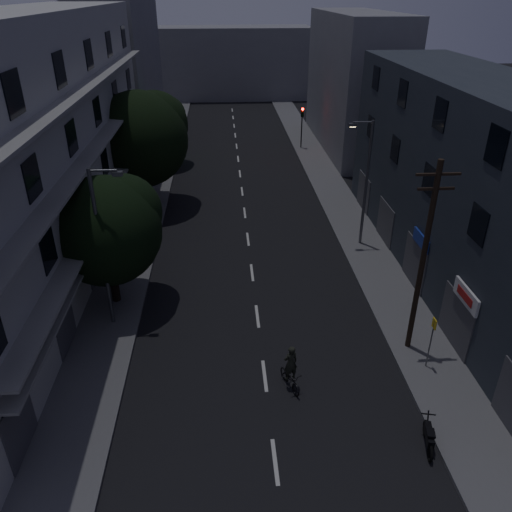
{
  "coord_description": "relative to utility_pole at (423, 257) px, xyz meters",
  "views": [
    {
      "loc": [
        -1.52,
        -10.15,
        14.95
      ],
      "look_at": [
        0.0,
        12.0,
        3.0
      ],
      "focal_mm": 35.0,
      "sensor_mm": 36.0,
      "label": 1
    }
  ],
  "objects": [
    {
      "name": "street_lamp_left_far",
      "position": [
        -14.19,
        20.79,
        -0.27
      ],
      "size": [
        1.51,
        0.25,
        8.0
      ],
      "color": "#53545A",
      "rests_on": "sidewalk_left"
    },
    {
      "name": "tree_near",
      "position": [
        -14.27,
        4.95,
        -0.41
      ],
      "size": [
        5.59,
        5.59,
        6.89
      ],
      "color": "black",
      "rests_on": "sidewalk_left"
    },
    {
      "name": "traffic_signal_far_left",
      "position": [
        -13.29,
        32.01,
        -1.77
      ],
      "size": [
        0.28,
        0.37,
        4.1
      ],
      "color": "black",
      "rests_on": "sidewalk_left"
    },
    {
      "name": "lane_markings",
      "position": [
        -6.86,
        23.3,
        -4.86
      ],
      "size": [
        0.15,
        60.5,
        0.01
      ],
      "color": "beige",
      "rests_on": "ground"
    },
    {
      "name": "building_far_left",
      "position": [
        -18.86,
        40.05,
        3.13
      ],
      "size": [
        6.0,
        20.0,
        16.0
      ],
      "primitive_type": "cube",
      "color": "slate",
      "rests_on": "ground"
    },
    {
      "name": "motorcycle",
      "position": [
        -1.19,
        -5.64,
        -4.41
      ],
      "size": [
        0.64,
        1.77,
        1.15
      ],
      "rotation": [
        0.0,
        0.0,
        -0.22
      ],
      "color": "black",
      "rests_on": "ground"
    },
    {
      "name": "utility_pole",
      "position": [
        0.0,
        0.0,
        0.0
      ],
      "size": [
        1.8,
        0.24,
        9.0
      ],
      "color": "black",
      "rests_on": "sidewalk_right"
    },
    {
      "name": "ground",
      "position": [
        -6.86,
        17.05,
        -4.87
      ],
      "size": [
        160.0,
        160.0,
        0.0
      ],
      "primitive_type": "plane",
      "color": "black",
      "rests_on": "ground"
    },
    {
      "name": "sidewalk_left",
      "position": [
        -14.36,
        17.05,
        -4.79
      ],
      "size": [
        3.0,
        90.0,
        0.15
      ],
      "primitive_type": "cube",
      "color": "#565659",
      "rests_on": "ground"
    },
    {
      "name": "traffic_signal_far_right",
      "position": [
        -0.13,
        33.11,
        -1.77
      ],
      "size": [
        0.28,
        0.37,
        4.1
      ],
      "color": "black",
      "rests_on": "sidewalk_right"
    },
    {
      "name": "bus_stop_sign",
      "position": [
        0.32,
        -1.47,
        -2.98
      ],
      "size": [
        0.06,
        0.35,
        2.52
      ],
      "color": "#595B60",
      "rests_on": "sidewalk_right"
    },
    {
      "name": "tree_mid",
      "position": [
        -14.26,
        18.5,
        0.62
      ],
      "size": [
        6.94,
        6.94,
        8.54
      ],
      "color": "black",
      "rests_on": "sidewalk_left"
    },
    {
      "name": "building_far_end",
      "position": [
        -6.86,
        62.05,
        0.13
      ],
      "size": [
        24.0,
        8.0,
        10.0
      ],
      "primitive_type": "cube",
      "color": "slate",
      "rests_on": "ground"
    },
    {
      "name": "street_lamp_left_near",
      "position": [
        -14.03,
        2.88,
        -0.27
      ],
      "size": [
        1.51,
        0.25,
        8.0
      ],
      "color": "#525559",
      "rests_on": "sidewalk_left"
    },
    {
      "name": "cyclist",
      "position": [
        -5.86,
        -2.19,
        -4.15
      ],
      "size": [
        1.12,
        1.78,
        2.13
      ],
      "rotation": [
        0.0,
        0.0,
        0.35
      ],
      "color": "black",
      "rests_on": "ground"
    },
    {
      "name": "sidewalk_right",
      "position": [
        0.64,
        17.05,
        -4.79
      ],
      "size": [
        3.0,
        90.0,
        0.15
      ],
      "primitive_type": "cube",
      "color": "#565659",
      "rests_on": "ground"
    },
    {
      "name": "street_lamp_right",
      "position": [
        0.35,
        10.74,
        -0.27
      ],
      "size": [
        1.51,
        0.25,
        8.0
      ],
      "color": "#55565D",
      "rests_on": "sidewalk_right"
    },
    {
      "name": "tree_far",
      "position": [
        -14.16,
        28.64,
        -0.77
      ],
      "size": [
        5.1,
        5.1,
        6.31
      ],
      "color": "black",
      "rests_on": "sidewalk_left"
    },
    {
      "name": "building_left",
      "position": [
        -18.84,
        10.05,
        2.13
      ],
      "size": [
        7.0,
        36.0,
        14.0
      ],
      "color": "#AAAAA5",
      "rests_on": "ground"
    },
    {
      "name": "building_right",
      "position": [
        5.13,
        6.05,
        0.63
      ],
      "size": [
        6.19,
        28.0,
        11.0
      ],
      "color": "#292F37",
      "rests_on": "ground"
    },
    {
      "name": "building_far_right",
      "position": [
        5.14,
        34.05,
        1.63
      ],
      "size": [
        6.0,
        20.0,
        13.0
      ],
      "primitive_type": "cube",
      "color": "slate",
      "rests_on": "ground"
    }
  ]
}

